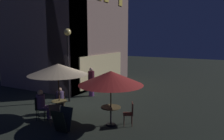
{
  "coord_description": "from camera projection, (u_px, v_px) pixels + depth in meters",
  "views": [
    {
      "loc": [
        -8.33,
        -6.69,
        3.46
      ],
      "look_at": [
        2.17,
        -0.9,
        1.69
      ],
      "focal_mm": 35.07,
      "sensor_mm": 36.0,
      "label": 1
    }
  ],
  "objects": [
    {
      "name": "patron_seated_1",
      "position": [
        42.0,
        103.0,
        9.29
      ],
      "size": [
        0.52,
        0.55,
        1.29
      ],
      "rotation": [
        0.0,
        0.0,
        -0.94
      ],
      "color": "#5D3B65",
      "rests_on": "ground"
    },
    {
      "name": "cafe_chair_0",
      "position": [
        55.0,
        113.0,
        8.63
      ],
      "size": [
        0.55,
        0.55,
        0.9
      ],
      "rotation": [
        0.0,
        0.0,
        0.52
      ],
      "color": "brown",
      "rests_on": "ground"
    },
    {
      "name": "cafe_chair_3",
      "position": [
        130.0,
        112.0,
        8.66
      ],
      "size": [
        0.52,
        0.52,
        0.93
      ],
      "rotation": [
        0.0,
        0.0,
        2.05
      ],
      "color": "brown",
      "rests_on": "ground"
    },
    {
      "name": "cafe_table_1",
      "position": [
        111.0,
        111.0,
        8.68
      ],
      "size": [
        0.79,
        0.79,
        0.75
      ],
      "color": "black",
      "rests_on": "ground"
    },
    {
      "name": "cafe_table_0",
      "position": [
        59.0,
        106.0,
        9.41
      ],
      "size": [
        0.65,
        0.65,
        0.79
      ],
      "color": "black",
      "rests_on": "ground"
    },
    {
      "name": "ground_plane",
      "position": [
        75.0,
        108.0,
        10.91
      ],
      "size": [
        60.0,
        60.0,
        0.0
      ],
      "primitive_type": "plane",
      "color": "#232822"
    },
    {
      "name": "menu_sandwich_board",
      "position": [
        62.0,
        120.0,
        8.06
      ],
      "size": [
        0.67,
        0.59,
        0.87
      ],
      "rotation": [
        0.0,
        0.0,
        0.06
      ],
      "color": "black",
      "rests_on": "ground"
    },
    {
      "name": "patio_umbrella_1",
      "position": [
        111.0,
        78.0,
        8.48
      ],
      "size": [
        2.55,
        2.55,
        2.19
      ],
      "color": "black",
      "rests_on": "ground"
    },
    {
      "name": "street_lamp_near_corner",
      "position": [
        68.0,
        47.0,
        11.58
      ],
      "size": [
        0.38,
        0.38,
        3.95
      ],
      "color": "black",
      "rests_on": "ground"
    },
    {
      "name": "patron_standing_2",
      "position": [
        91.0,
        82.0,
        13.03
      ],
      "size": [
        0.38,
        0.38,
        1.72
      ],
      "rotation": [
        0.0,
        0.0,
        3.91
      ],
      "color": "#60336E",
      "rests_on": "ground"
    },
    {
      "name": "cafe_chair_2",
      "position": [
        38.0,
        106.0,
        9.29
      ],
      "size": [
        0.57,
        0.57,
        0.98
      ],
      "rotation": [
        0.0,
        0.0,
        -0.94
      ],
      "color": "black",
      "rests_on": "ground"
    },
    {
      "name": "cafe_building",
      "position": [
        71.0,
        26.0,
        15.34
      ],
      "size": [
        7.81,
        6.69,
        8.51
      ],
      "color": "gray",
      "rests_on": "ground"
    },
    {
      "name": "patio_umbrella_0",
      "position": [
        58.0,
        69.0,
        9.18
      ],
      "size": [
        2.52,
        2.52,
        2.39
      ],
      "color": "black",
      "rests_on": "ground"
    },
    {
      "name": "patron_seated_0",
      "position": [
        60.0,
        99.0,
        10.02
      ],
      "size": [
        0.53,
        0.51,
        1.2
      ],
      "rotation": [
        0.0,
        0.0,
        -2.44
      ],
      "color": "black",
      "rests_on": "ground"
    },
    {
      "name": "cafe_chair_1",
      "position": [
        60.0,
        100.0,
        10.18
      ],
      "size": [
        0.59,
        0.59,
        0.95
      ],
      "rotation": [
        0.0,
        0.0,
        -2.44
      ],
      "color": "brown",
      "rests_on": "ground"
    }
  ]
}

